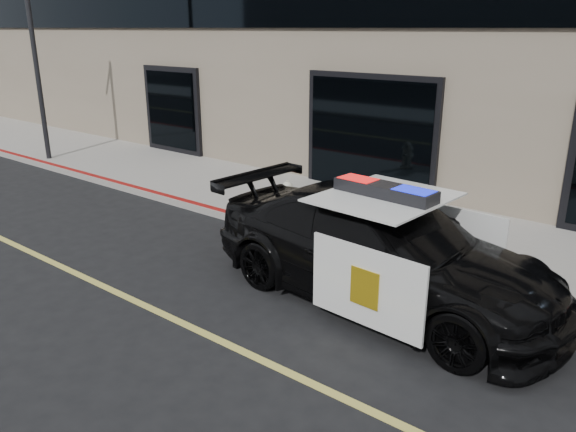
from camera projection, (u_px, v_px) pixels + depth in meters
The scene contains 5 objects.
ground at pixel (170, 318), 7.85m from camera, with size 120.00×120.00×0.00m, color black.
sidewalk_n at pixel (366, 218), 11.71m from camera, with size 60.00×3.50×0.15m, color gray.
police_car at pixel (382, 249), 8.14m from camera, with size 2.97×5.75×1.78m.
fire_hydrant at pixel (287, 199), 11.57m from camera, with size 0.33×0.47×0.74m.
street_light at pixel (34, 63), 15.84m from camera, with size 0.14×1.26×4.97m.
Camera 1 is at (5.65, -4.42, 3.85)m, focal length 35.00 mm.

